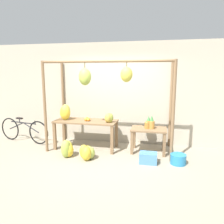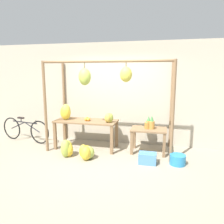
# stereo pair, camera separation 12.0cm
# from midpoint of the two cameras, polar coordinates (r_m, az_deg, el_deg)

# --- Properties ---
(ground_plane) EXTENTS (20.00, 20.00, 0.00)m
(ground_plane) POSITION_cam_midpoint_polar(r_m,az_deg,el_deg) (5.00, -2.47, -13.08)
(ground_plane) COLOR gray
(shop_wall_back) EXTENTS (8.00, 0.08, 2.80)m
(shop_wall_back) POSITION_cam_midpoint_polar(r_m,az_deg,el_deg) (6.15, 1.47, 4.84)
(shop_wall_back) COLOR #B2A893
(shop_wall_back) RESTS_ON ground_plane
(stall_awning) EXTENTS (3.14, 1.23, 2.26)m
(stall_awning) POSITION_cam_midpoint_polar(r_m,az_deg,el_deg) (5.23, -0.97, 6.30)
(stall_awning) COLOR brown
(stall_awning) RESTS_ON ground_plane
(display_table_main) EXTENTS (1.62, 0.67, 0.75)m
(display_table_main) POSITION_cam_midpoint_polar(r_m,az_deg,el_deg) (5.76, -6.18, -3.26)
(display_table_main) COLOR brown
(display_table_main) RESTS_ON ground_plane
(display_table_side) EXTENTS (0.87, 0.57, 0.62)m
(display_table_side) POSITION_cam_midpoint_polar(r_m,az_deg,el_deg) (5.53, 10.16, -5.61)
(display_table_side) COLOR brown
(display_table_side) RESTS_ON ground_plane
(banana_pile_on_table) EXTENTS (0.35, 0.32, 0.42)m
(banana_pile_on_table) POSITION_cam_midpoint_polar(r_m,az_deg,el_deg) (5.86, -11.41, -0.05)
(banana_pile_on_table) COLOR gold
(banana_pile_on_table) RESTS_ON display_table_main
(orange_pile) EXTENTS (0.16, 0.16, 0.10)m
(orange_pile) POSITION_cam_midpoint_polar(r_m,az_deg,el_deg) (5.68, -5.88, -1.85)
(orange_pile) COLOR orange
(orange_pile) RESTS_ON display_table_main
(pineapple_cluster) EXTENTS (0.24, 0.14, 0.33)m
(pineapple_cluster) POSITION_cam_midpoint_polar(r_m,az_deg,el_deg) (5.46, 10.38, -3.02)
(pineapple_cluster) COLOR #B27F38
(pineapple_cluster) RESTS_ON display_table_side
(banana_pile_ground_left) EXTENTS (0.35, 0.43, 0.43)m
(banana_pile_ground_left) POSITION_cam_midpoint_polar(r_m,az_deg,el_deg) (5.37, -11.02, -9.39)
(banana_pile_ground_left) COLOR gold
(banana_pile_ground_left) RESTS_ON ground_plane
(banana_pile_ground_right) EXTENTS (0.43, 0.43, 0.33)m
(banana_pile_ground_right) POSITION_cam_midpoint_polar(r_m,az_deg,el_deg) (5.18, -6.00, -10.43)
(banana_pile_ground_right) COLOR #9EB247
(banana_pile_ground_right) RESTS_ON ground_plane
(fruit_crate_white) EXTENTS (0.39, 0.27, 0.24)m
(fruit_crate_white) POSITION_cam_midpoint_polar(r_m,az_deg,el_deg) (4.99, 9.95, -11.80)
(fruit_crate_white) COLOR #4C84B2
(fruit_crate_white) RESTS_ON ground_plane
(blue_bucket) EXTENTS (0.34, 0.34, 0.22)m
(blue_bucket) POSITION_cam_midpoint_polar(r_m,az_deg,el_deg) (5.09, 17.44, -11.79)
(blue_bucket) COLOR teal
(blue_bucket) RESTS_ON ground_plane
(parked_bicycle) EXTENTS (1.71, 0.36, 0.71)m
(parked_bicycle) POSITION_cam_midpoint_polar(r_m,az_deg,el_deg) (6.83, -21.28, -4.30)
(parked_bicycle) COLOR black
(parked_bicycle) RESTS_ON ground_plane
(papaya_pile) EXTENTS (0.26, 0.23, 0.24)m
(papaya_pile) POSITION_cam_midpoint_polar(r_m,az_deg,el_deg) (5.42, -0.24, -1.56)
(papaya_pile) COLOR #93A33D
(papaya_pile) RESTS_ON display_table_main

